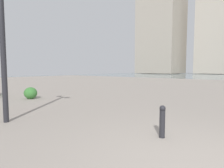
# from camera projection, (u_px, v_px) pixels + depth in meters

# --- Properties ---
(building_slab) EXTENTS (15.66, 10.45, 29.35)m
(building_slab) POSITION_uv_depth(u_px,v_px,m) (224.00, 32.00, 61.17)
(building_slab) COLOR #B2A899
(building_slab) RESTS_ON ground
(building_annex) EXTENTS (13.80, 13.94, 38.32)m
(building_annex) POSITION_uv_depth(u_px,v_px,m) (162.00, 20.00, 67.31)
(building_annex) COLOR #9E9384
(building_annex) RESTS_ON ground
(lamppost) EXTENTS (0.98, 0.28, 3.98)m
(lamppost) POSITION_uv_depth(u_px,v_px,m) (2.00, 25.00, 4.95)
(lamppost) COLOR #232328
(lamppost) RESTS_ON ground
(bollard_near) EXTENTS (0.13, 0.13, 0.70)m
(bollard_near) POSITION_uv_depth(u_px,v_px,m) (162.00, 121.00, 3.96)
(bollard_near) COLOR #232328
(bollard_near) RESTS_ON ground
(shrub_round) EXTENTS (0.68, 0.61, 0.57)m
(shrub_round) POSITION_uv_depth(u_px,v_px,m) (31.00, 93.00, 9.20)
(shrub_round) COLOR #387533
(shrub_round) RESTS_ON ground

